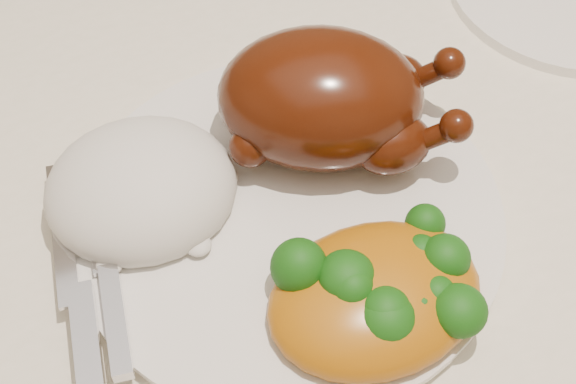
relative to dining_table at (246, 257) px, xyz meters
name	(u,v)px	position (x,y,z in m)	size (l,w,h in m)	color
dining_table	(246,257)	(0.00, 0.00, 0.00)	(1.60, 0.90, 0.76)	brown
tablecloth	(241,201)	(0.00, 0.00, 0.07)	(1.73, 1.03, 0.18)	white
dinner_plate	(288,216)	(0.02, -0.05, 0.11)	(0.27, 0.27, 0.01)	white
roast_chicken	(327,99)	(0.06, 0.00, 0.15)	(0.18, 0.14, 0.08)	#431607
rice_mound	(141,189)	(-0.06, -0.01, 0.13)	(0.13, 0.12, 0.06)	white
mac_and_cheese	(383,291)	(0.05, -0.12, 0.13)	(0.13, 0.11, 0.05)	#B76B0B
cutlery	(92,295)	(-0.11, -0.07, 0.12)	(0.04, 0.16, 0.01)	silver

